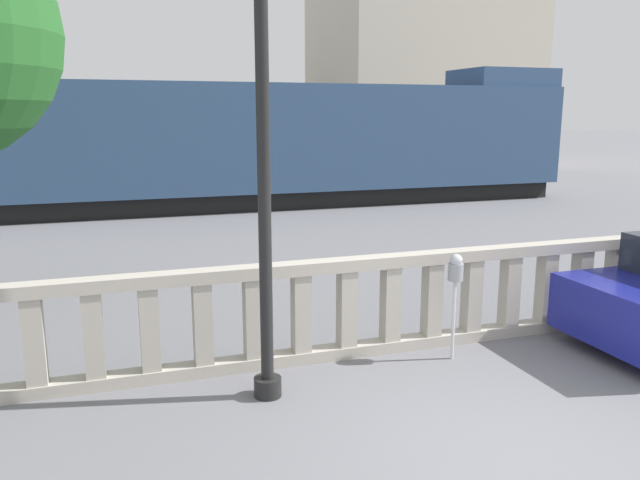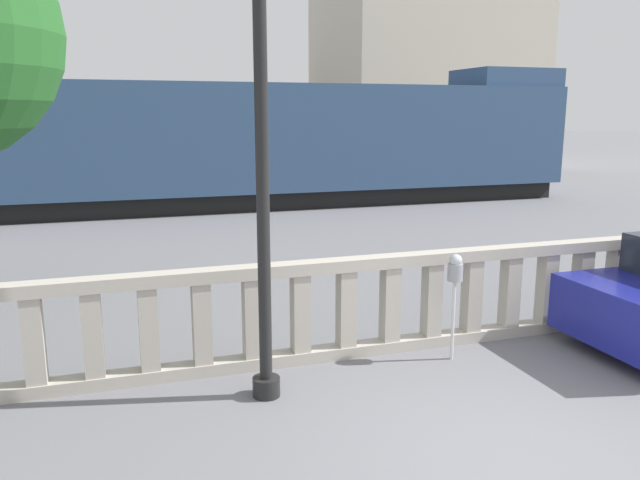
{
  "view_description": "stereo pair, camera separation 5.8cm",
  "coord_description": "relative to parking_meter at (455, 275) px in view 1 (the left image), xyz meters",
  "views": [
    {
      "loc": [
        -3.12,
        -3.97,
        2.87
      ],
      "look_at": [
        -0.56,
        3.62,
        1.23
      ],
      "focal_mm": 35.0,
      "sensor_mm": 36.0,
      "label": 1
    },
    {
      "loc": [
        -3.07,
        -3.98,
        2.87
      ],
      "look_at": [
        -0.56,
        3.62,
        1.23
      ],
      "focal_mm": 35.0,
      "sensor_mm": 36.0,
      "label": 2
    }
  ],
  "objects": [
    {
      "name": "building_block",
      "position": [
        12.55,
        25.15,
        5.86
      ],
      "size": [
        10.5,
        8.15,
        13.77
      ],
      "color": "beige",
      "rests_on": "ground"
    },
    {
      "name": "train_far",
      "position": [
        -1.78,
        29.44,
        0.98
      ],
      "size": [
        26.66,
        2.97,
        4.43
      ],
      "color": "black",
      "rests_on": "ground"
    },
    {
      "name": "train_near",
      "position": [
        0.08,
        12.72,
        0.92
      ],
      "size": [
        21.65,
        2.69,
        4.31
      ],
      "color": "black",
      "rests_on": "ground"
    },
    {
      "name": "balustrade",
      "position": [
        -0.6,
        0.47,
        -0.42
      ],
      "size": [
        15.82,
        0.24,
        1.2
      ],
      "color": "#ADA599",
      "rests_on": "ground"
    },
    {
      "name": "parking_meter",
      "position": [
        0.0,
        0.0,
        0.0
      ],
      "size": [
        0.18,
        0.18,
        1.28
      ],
      "color": "silver",
      "rests_on": "ground"
    },
    {
      "name": "ground_plane",
      "position": [
        -0.6,
        -2.14,
        -1.02
      ],
      "size": [
        160.0,
        160.0,
        0.0
      ],
      "primitive_type": "plane",
      "color": "slate"
    }
  ]
}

